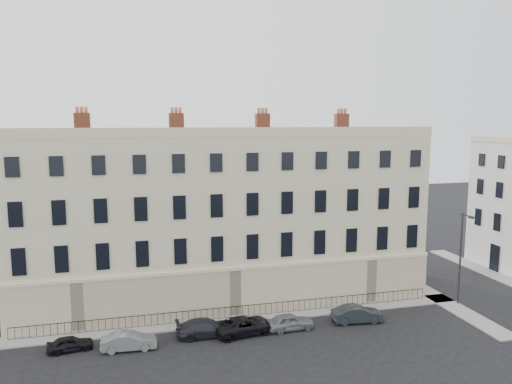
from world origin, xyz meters
TOP-DOWN VIEW (x-y plane):
  - ground at (0.00, 0.00)m, footprint 160.00×160.00m
  - terrace at (-5.97, 11.97)m, footprint 36.22×12.22m
  - pavement_terrace at (-10.00, 5.00)m, footprint 48.00×2.00m
  - pavement_east_return at (13.00, 8.00)m, footprint 2.00×24.00m
  - pavement_adjacent at (23.00, 10.00)m, footprint 2.00×20.00m
  - railings at (-6.00, 5.40)m, footprint 35.00×0.04m
  - car_a at (-18.82, 2.60)m, footprint 3.33×1.71m
  - car_b at (-14.74, 1.73)m, footprint 3.96×1.54m
  - car_c at (-9.02, 2.61)m, footprint 4.61×1.91m
  - car_d at (-6.07, 2.27)m, footprint 5.09×2.95m
  - car_e at (-2.43, 2.11)m, footprint 3.87×1.68m
  - car_f at (3.35, 2.12)m, footprint 4.30×1.86m
  - streetlamp at (13.83, 3.37)m, footprint 0.52×1.79m

SIDE VIEW (x-z plane):
  - ground at x=0.00m, z-range 0.00..0.00m
  - pavement_terrace at x=-10.00m, z-range 0.00..0.12m
  - pavement_east_return at x=13.00m, z-range 0.00..0.12m
  - pavement_adjacent at x=23.00m, z-range 0.00..0.12m
  - car_a at x=-18.82m, z-range 0.00..1.08m
  - railings at x=-6.00m, z-range 0.07..1.03m
  - car_b at x=-14.74m, z-range 0.00..1.28m
  - car_e at x=-2.43m, z-range 0.00..1.30m
  - car_c at x=-9.02m, z-range 0.00..1.33m
  - car_d at x=-6.07m, z-range 0.00..1.33m
  - car_f at x=3.35m, z-range 0.00..1.38m
  - streetlamp at x=13.83m, z-range 0.45..8.82m
  - terrace at x=-5.97m, z-range -1.00..16.00m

